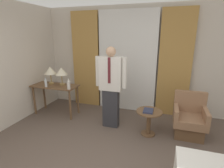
{
  "coord_description": "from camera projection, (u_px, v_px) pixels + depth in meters",
  "views": [
    {
      "loc": [
        1.01,
        -1.58,
        1.99
      ],
      "look_at": [
        -0.03,
        1.64,
        1.02
      ],
      "focal_mm": 28.0,
      "sensor_mm": 36.0,
      "label": 1
    }
  ],
  "objects": [
    {
      "name": "wall_back",
      "position": [
        128.0,
        59.0,
        4.61
      ],
      "size": [
        10.0,
        0.06,
        2.7
      ],
      "color": "beige",
      "rests_on": "ground_plane"
    },
    {
      "name": "curtain_sheer_center",
      "position": [
        127.0,
        62.0,
        4.5
      ],
      "size": [
        1.5,
        0.06,
        2.58
      ],
      "color": "white",
      "rests_on": "ground_plane"
    },
    {
      "name": "curtain_drape_left",
      "position": [
        86.0,
        60.0,
        4.85
      ],
      "size": [
        0.76,
        0.06,
        2.58
      ],
      "color": "#B28442",
      "rests_on": "ground_plane"
    },
    {
      "name": "curtain_drape_right",
      "position": [
        175.0,
        65.0,
        4.16
      ],
      "size": [
        0.76,
        0.06,
        2.58
      ],
      "color": "#B28442",
      "rests_on": "ground_plane"
    },
    {
      "name": "desk",
      "position": [
        55.0,
        90.0,
        4.4
      ],
      "size": [
        1.15,
        0.5,
        0.76
      ],
      "color": "brown",
      "rests_on": "ground_plane"
    },
    {
      "name": "table_lamp_left",
      "position": [
        50.0,
        71.0,
        4.39
      ],
      "size": [
        0.29,
        0.29,
        0.44
      ],
      "color": "#9E7F47",
      "rests_on": "desk"
    },
    {
      "name": "table_lamp_right",
      "position": [
        61.0,
        72.0,
        4.3
      ],
      "size": [
        0.29,
        0.29,
        0.44
      ],
      "color": "#9E7F47",
      "rests_on": "desk"
    },
    {
      "name": "bottle_near_edge",
      "position": [
        46.0,
        83.0,
        4.21
      ],
      "size": [
        0.06,
        0.06,
        0.23
      ],
      "color": "silver",
      "rests_on": "desk"
    },
    {
      "name": "bottle_by_lamp",
      "position": [
        69.0,
        85.0,
        4.02
      ],
      "size": [
        0.08,
        0.08,
        0.25
      ],
      "color": "silver",
      "rests_on": "desk"
    },
    {
      "name": "person",
      "position": [
        111.0,
        85.0,
        3.7
      ],
      "size": [
        0.68,
        0.22,
        1.76
      ],
      "color": "#2D2D33",
      "rests_on": "ground_plane"
    },
    {
      "name": "armchair",
      "position": [
        189.0,
        120.0,
        3.52
      ],
      "size": [
        0.62,
        0.6,
        0.87
      ],
      "color": "brown",
      "rests_on": "ground_plane"
    },
    {
      "name": "side_table",
      "position": [
        149.0,
        119.0,
        3.52
      ],
      "size": [
        0.52,
        0.52,
        0.52
      ],
      "color": "brown",
      "rests_on": "ground_plane"
    },
    {
      "name": "book",
      "position": [
        148.0,
        111.0,
        3.45
      ],
      "size": [
        0.19,
        0.25,
        0.03
      ],
      "color": "#2D334C",
      "rests_on": "side_table"
    }
  ]
}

